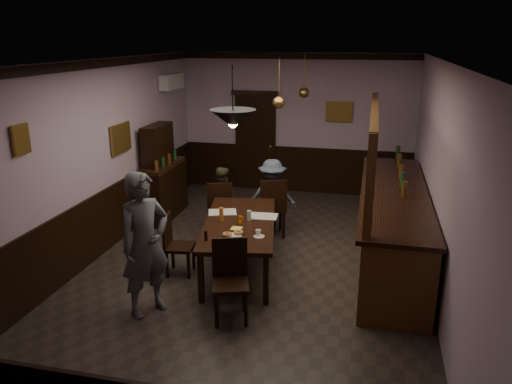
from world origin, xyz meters
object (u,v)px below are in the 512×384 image
(chair_near, at_px, (230,276))
(coffee_cup, at_px, (258,232))
(chair_far_left, at_px, (220,206))
(person_seated_left, at_px, (221,199))
(pendant_brass_far, at_px, (304,93))
(person_standing, at_px, (145,244))
(bar_counter, at_px, (392,223))
(pendant_iron, at_px, (233,119))
(pendant_brass_mid, at_px, (279,102))
(chair_side, at_px, (175,242))
(sideboard, at_px, (162,181))
(dining_table, at_px, (240,225))
(chair_far_right, at_px, (273,205))
(soda_can, at_px, (240,220))
(person_seated_right, at_px, (272,196))

(chair_near, xyz_separation_m, coffee_cup, (0.16, 0.82, 0.25))
(chair_far_left, relative_size, person_seated_left, 0.85)
(chair_near, xyz_separation_m, pendant_brass_far, (0.26, 4.23, 1.75))
(coffee_cup, bearing_deg, person_standing, -152.07)
(person_standing, xyz_separation_m, bar_counter, (2.99, 2.27, -0.31))
(person_standing, bearing_deg, pendant_iron, -23.04)
(pendant_brass_mid, bearing_deg, pendant_brass_far, 82.46)
(chair_far_left, height_order, chair_near, chair_near)
(pendant_brass_mid, bearing_deg, chair_far_left, -165.23)
(chair_side, xyz_separation_m, person_seated_left, (0.15, 1.80, 0.09))
(chair_far_left, distance_m, chair_near, 2.62)
(person_seated_left, xyz_separation_m, sideboard, (-1.29, 0.42, 0.13))
(person_standing, xyz_separation_m, pendant_iron, (0.95, 0.63, 1.46))
(dining_table, height_order, chair_far_right, chair_far_right)
(chair_far_right, height_order, chair_side, chair_far_right)
(chair_far_right, distance_m, chair_near, 2.63)
(sideboard, distance_m, pendant_iron, 3.80)
(soda_can, bearing_deg, coffee_cup, -47.11)
(coffee_cup, height_order, bar_counter, bar_counter)
(coffee_cup, height_order, sideboard, sideboard)
(sideboard, height_order, pendant_iron, pendant_iron)
(person_standing, distance_m, bar_counter, 3.76)
(dining_table, bearing_deg, sideboard, 137.34)
(pendant_brass_far, bearing_deg, chair_far_right, -99.44)
(chair_near, bearing_deg, person_standing, 168.94)
(person_standing, relative_size, coffee_cup, 22.72)
(soda_can, bearing_deg, chair_side, -164.01)
(pendant_iron, xyz_separation_m, pendant_brass_mid, (0.15, 2.21, -0.07))
(chair_side, distance_m, pendant_iron, 2.18)
(person_seated_left, relative_size, pendant_brass_far, 1.43)
(sideboard, relative_size, bar_counter, 0.42)
(chair_near, height_order, person_standing, person_standing)
(sideboard, distance_m, pendant_brass_mid, 2.84)
(dining_table, xyz_separation_m, soda_can, (0.04, -0.10, 0.12))
(sideboard, bearing_deg, pendant_iron, -50.73)
(dining_table, relative_size, chair_far_right, 2.24)
(coffee_cup, distance_m, sideboard, 3.35)
(pendant_iron, bearing_deg, coffee_cup, 52.15)
(person_seated_right, relative_size, pendant_brass_far, 1.61)
(chair_far_left, height_order, person_standing, person_standing)
(soda_can, distance_m, pendant_brass_mid, 2.14)
(sideboard, bearing_deg, bar_counter, -13.57)
(chair_side, xyz_separation_m, bar_counter, (3.06, 1.20, 0.10))
(coffee_cup, relative_size, pendant_iron, 0.11)
(dining_table, bearing_deg, pendant_iron, -79.54)
(pendant_iron, bearing_deg, pendant_brass_mid, 86.18)
(chair_side, distance_m, pendant_brass_far, 4.00)
(person_seated_left, bearing_deg, sideboard, -24.75)
(chair_far_right, xyz_separation_m, pendant_brass_far, (0.27, 1.60, 1.73))
(person_seated_right, bearing_deg, bar_counter, 151.76)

